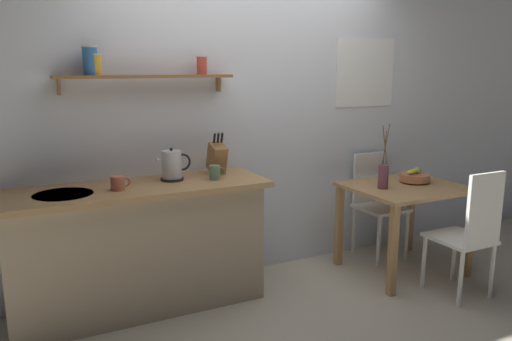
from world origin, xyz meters
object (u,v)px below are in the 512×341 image
Objects in this scene: coffee_mug_spare at (215,172)px; dining_table at (404,199)px; twig_vase at (383,176)px; coffee_mug_by_sink at (118,183)px; knife_block at (217,158)px; dining_chair_far at (376,199)px; fruit_bowl at (415,177)px; electric_kettle at (172,166)px; dining_chair_near at (470,230)px.

dining_table is at bearing -8.19° from coffee_mug_spare.
twig_vase is 3.98× the size of coffee_mug_by_sink.
knife_block reaches higher than coffee_mug_spare.
fruit_bowl is (0.11, -0.35, 0.27)m from dining_chair_far.
coffee_mug_by_sink reaches higher than dining_chair_far.
fruit_bowl is at bearing 20.22° from dining_table.
coffee_mug_by_sink is at bearing 173.94° from twig_vase.
dining_table is at bearing -10.49° from electric_kettle.
dining_chair_near is at bearing -83.61° from dining_table.
dining_chair_near is 3.09× the size of knife_block.
coffee_mug_by_sink is (-2.38, 0.85, 0.43)m from dining_chair_near.
coffee_mug_by_sink is at bearing -179.21° from coffee_mug_spare.
twig_vase is 1.40m from coffee_mug_spare.
coffee_mug_spare is (-1.61, 0.23, 0.34)m from dining_table.
electric_kettle is (-1.90, 0.35, 0.39)m from dining_table.
electric_kettle reaches higher than dining_table.
twig_vase is at bearing -17.27° from knife_block.
knife_block reaches higher than dining_chair_near.
coffee_mug_spare is at bearing 153.06° from dining_chair_near.
coffee_mug_by_sink is (-0.41, -0.13, -0.06)m from electric_kettle.
coffee_mug_by_sink reaches higher than dining_chair_near.
electric_kettle is (-2.05, 0.29, 0.22)m from fruit_bowl.
dining_chair_far is 7.14× the size of coffee_mug_by_sink.
coffee_mug_by_sink is 1.07× the size of coffee_mug_spare.
twig_vase reaches higher than dining_chair_far.
dining_chair_far is at bearing 0.27° from knife_block.
knife_block reaches higher than fruit_bowl.
coffee_mug_spare is (0.28, -0.12, -0.05)m from electric_kettle.
dining_chair_near is 2.25m from electric_kettle.
coffee_mug_by_sink is 0.70m from coffee_mug_spare.
knife_block is (-1.60, 1.03, 0.51)m from dining_chair_near.
electric_kettle is at bearing 169.51° from dining_table.
fruit_bowl is (0.08, 0.68, 0.27)m from dining_chair_near.
coffee_mug_by_sink is at bearing -175.44° from dining_chair_far.
electric_kettle reaches higher than coffee_mug_by_sink.
coffee_mug_by_sink is (-2.35, -0.19, 0.44)m from dining_chair_far.
dining_chair_near is 1.96m from knife_block.
dining_chair_far is at bearing 6.15° from coffee_mug_spare.
dining_chair_near is 1.94m from coffee_mug_spare.
dining_chair_near is at bearing -97.07° from fruit_bowl.
dining_chair_near is at bearing -19.55° from coffee_mug_by_sink.
dining_table is 0.98× the size of dining_chair_far.
twig_vase is 1.36m from knife_block.
dining_chair_near is 1.05× the size of dining_chair_far.
twig_vase is at bearing -6.06° from coffee_mug_by_sink.
fruit_bowl is 2.48m from coffee_mug_by_sink.
coffee_mug_by_sink reaches higher than fruit_bowl.
dining_chair_far is at bearing 84.35° from dining_table.
dining_table is at bearing -95.65° from dining_chair_far.
dining_chair_near is 7.48× the size of coffee_mug_by_sink.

